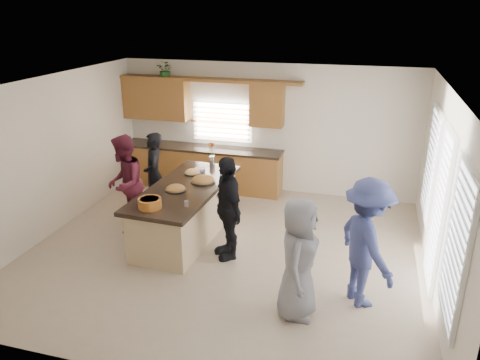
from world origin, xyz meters
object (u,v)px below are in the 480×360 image
(island, at_px, (186,212))
(salad_bowl, at_px, (150,203))
(woman_left_back, at_px, (154,175))
(woman_left_mid, at_px, (125,184))
(woman_left_front, at_px, (228,208))
(woman_right_back, at_px, (367,243))
(woman_right_front, at_px, (299,259))

(island, bearing_deg, salad_bowl, -97.44)
(woman_left_back, distance_m, woman_left_mid, 0.78)
(woman_left_back, xyz_separation_m, woman_left_mid, (-0.22, -0.75, 0.06))
(salad_bowl, height_order, woman_left_back, woman_left_back)
(salad_bowl, relative_size, woman_left_front, 0.21)
(island, height_order, salad_bowl, salad_bowl)
(woman_right_back, bearing_deg, woman_left_mid, 43.81)
(woman_left_back, bearing_deg, woman_left_mid, -39.49)
(woman_left_front, bearing_deg, salad_bowl, -99.39)
(woman_left_front, bearing_deg, woman_left_mid, -136.51)
(island, xyz_separation_m, salad_bowl, (-0.18, -1.01, 0.59))
(woman_right_back, bearing_deg, woman_right_front, 91.15)
(island, bearing_deg, woman_right_back, -18.80)
(woman_left_back, bearing_deg, woman_right_back, 41.23)
(woman_left_front, height_order, woman_right_back, woman_right_back)
(woman_left_back, distance_m, woman_left_front, 2.22)
(salad_bowl, distance_m, woman_left_front, 1.23)
(salad_bowl, distance_m, woman_left_back, 1.89)
(island, relative_size, woman_left_back, 1.65)
(island, distance_m, woman_left_front, 1.13)
(woman_right_back, bearing_deg, island, 37.83)
(salad_bowl, relative_size, woman_right_back, 0.20)
(woman_left_back, bearing_deg, island, 29.61)
(island, relative_size, woman_right_front, 1.64)
(woman_right_front, bearing_deg, salad_bowl, 74.75)
(woman_right_back, bearing_deg, salad_bowl, 55.53)
(woman_right_front, bearing_deg, woman_right_back, -56.75)
(woman_left_back, bearing_deg, woman_right_front, 29.42)
(salad_bowl, bearing_deg, island, 80.04)
(salad_bowl, distance_m, woman_right_back, 3.30)
(woman_left_front, distance_m, woman_right_back, 2.30)
(woman_left_front, bearing_deg, woman_right_back, 37.24)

